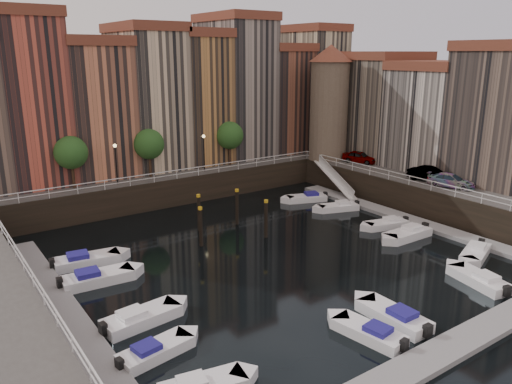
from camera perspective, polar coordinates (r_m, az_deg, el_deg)
ground at (r=41.13m, az=1.16°, el=-7.03°), size 200.00×200.00×0.00m
quay_far at (r=62.57m, az=-13.01°, el=1.97°), size 80.00×20.00×3.00m
quay_right at (r=59.74m, az=24.65°, el=0.28°), size 20.00×36.00×3.00m
dock_left at (r=34.09m, az=-20.93°, el=-12.87°), size 2.00×28.00×0.35m
dock_right at (r=51.14m, az=16.69°, el=-2.90°), size 2.00×28.00×0.35m
dock_near at (r=30.57m, az=21.13°, el=-16.38°), size 30.00×2.00×0.35m
mountains at (r=142.89m, az=-25.70°, el=10.95°), size 145.00×100.00×18.00m
far_terrace at (r=60.13m, az=-9.68°, el=10.75°), size 48.70×10.30×17.50m
right_terrace at (r=60.15m, az=20.02°, el=8.70°), size 9.30×24.30×14.00m
corner_tower at (r=62.19m, az=8.36°, el=10.26°), size 5.20×5.20×13.80m
promenade_trees at (r=53.98m, az=-11.49°, el=5.44°), size 21.20×3.20×5.20m
street_lamps at (r=53.34m, az=-10.68°, el=4.61°), size 10.36×0.36×4.18m
railings at (r=43.69m, az=-2.59°, el=-0.41°), size 36.08×34.04×0.52m
gangway at (r=58.37m, az=8.97°, el=1.63°), size 2.78×8.32×3.73m
mooring_pilings at (r=44.88m, az=-3.46°, el=-2.84°), size 6.07×5.30×3.78m
boat_left_1 at (r=28.73m, az=-11.56°, el=-17.39°), size 4.54×2.30×1.02m
boat_left_2 at (r=31.84m, az=-13.11°, el=-13.86°), size 5.16×2.40×1.16m
boat_left_3 at (r=37.72m, az=-17.82°, el=-9.35°), size 5.28×2.23×1.20m
boat_left_4 at (r=41.01m, az=-18.91°, el=-7.40°), size 5.24×2.46×1.18m
boat_right_0 at (r=44.08m, az=23.82°, el=-6.36°), size 4.60×3.03×1.04m
boat_right_1 at (r=46.31m, az=17.00°, el=-4.59°), size 4.99×1.83×1.15m
boat_right_2 at (r=48.50m, az=14.77°, el=-3.55°), size 4.49×2.59×1.01m
boat_right_3 at (r=52.69m, az=9.45°, el=-1.70°), size 4.54×2.86×1.02m
boat_right_4 at (r=55.45m, az=5.88°, el=-0.67°), size 4.70×3.05×1.06m
boat_near_1 at (r=30.44m, az=12.93°, el=-15.41°), size 2.32×4.69×1.05m
boat_near_2 at (r=32.36m, az=15.60°, el=-13.55°), size 1.85×5.01×1.15m
boat_near_3 at (r=39.12m, az=24.23°, el=-9.14°), size 2.69×4.97×1.11m
car_a at (r=61.14m, az=11.75°, el=3.85°), size 2.88×4.44×1.41m
car_b at (r=54.13m, az=19.28°, el=1.82°), size 2.49×4.75×1.49m
car_c at (r=52.55m, az=21.38°, el=1.13°), size 3.22×4.88×1.31m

